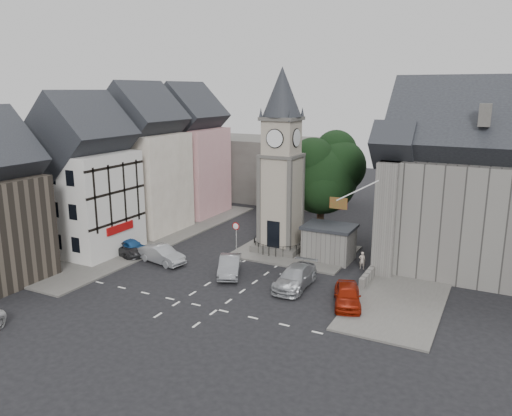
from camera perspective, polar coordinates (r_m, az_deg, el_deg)
The scene contains 23 objects.
ground at distance 39.17m, azimuth -2.10°, elevation -8.09°, with size 120.00×120.00×0.00m, color black.
pavement_west at distance 50.52m, azimuth -11.22°, elevation -3.27°, with size 6.00×30.00×0.14m, color #595651.
pavement_east at distance 42.66m, azimuth 17.74°, elevation -6.81°, with size 6.00×26.00×0.14m, color #595651.
central_island at distance 45.31m, azimuth 4.52°, elevation -4.99°, with size 10.00×8.00×0.16m, color #595651.
road_markings at distance 34.86m, azimuth -6.60°, elevation -10.98°, with size 20.00×8.00×0.01m, color silver.
clock_tower at distance 44.03m, azimuth 2.90°, elevation 5.26°, with size 4.86×4.86×16.25m.
stone_shelter at distance 43.32m, azimuth 8.34°, elevation -3.92°, with size 4.30×3.30×3.08m.
town_tree at distance 48.06m, azimuth 7.54°, elevation 4.47°, with size 7.20×7.20×10.80m.
warning_sign_post at distance 44.49m, azimuth -2.31°, elevation -2.68°, with size 0.70×0.19×2.85m.
terrace_pink at distance 58.78m, azimuth -7.78°, elevation 5.70°, with size 8.10×7.60×12.80m.
terrace_cream at distance 52.49m, azimuth -12.77°, elevation 4.57°, with size 8.10×7.60×12.80m.
terrace_tudor at distance 46.79m, azimuth -19.00°, elevation 2.63°, with size 8.10×7.60×12.00m.
backdrop_west at distance 67.61m, azimuth 0.57°, elevation 4.61°, with size 20.00×10.00×8.00m, color #4C4944.
east_building at distance 43.58m, azimuth 23.64°, elevation 1.58°, with size 14.40×11.40×12.60m.
east_boundary_wall at distance 44.86m, azimuth 14.68°, elevation -5.09°, with size 0.40×16.00×0.90m, color slate.
flagpole at distance 37.82m, azimuth 11.48°, elevation 1.94°, with size 3.68×0.10×2.74m.
car_west_blue at distance 45.95m, azimuth -14.25°, elevation -4.27°, with size 1.69×4.20×1.43m, color #1A4E91.
car_west_silver at distance 43.06m, azimuth -10.72°, elevation -5.24°, with size 1.58×4.53×1.49m, color #9DA0A5.
car_west_grey at distance 45.80m, azimuth -14.44°, elevation -4.46°, with size 2.07×4.49×1.25m, color #292A2C.
car_island_silver at distance 39.77m, azimuth -3.02°, elevation -6.60°, with size 1.59×4.57×1.50m, color gray.
car_island_east at distance 37.44m, azimuth 4.50°, elevation -7.91°, with size 2.15×5.28×1.53m, color #9FA2A7.
car_east_red at distance 34.89m, azimuth 10.40°, elevation -9.78°, with size 1.74×4.34×1.48m, color maroon.
pedestrian at distance 41.82m, azimuth 12.04°, elevation -5.88°, with size 0.54×0.35×1.48m, color beige.
Camera 1 is at (17.87, -31.76, 14.35)m, focal length 35.00 mm.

